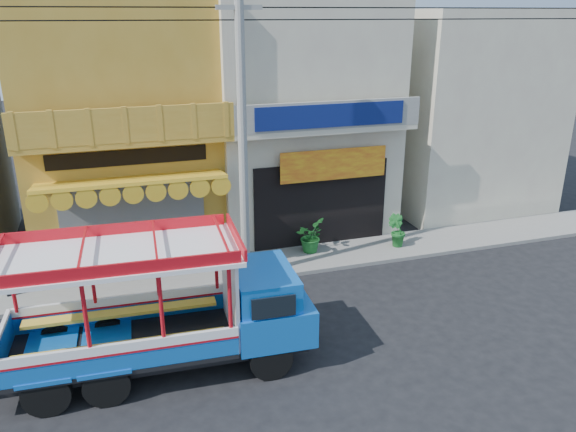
% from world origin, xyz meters
% --- Properties ---
extents(ground, '(90.00, 90.00, 0.00)m').
position_xyz_m(ground, '(0.00, 0.00, 0.00)').
color(ground, black).
rests_on(ground, ground).
extents(sidewalk, '(30.00, 2.00, 0.12)m').
position_xyz_m(sidewalk, '(0.00, 4.00, 0.06)').
color(sidewalk, slate).
rests_on(sidewalk, ground).
extents(shophouse_left, '(6.00, 7.50, 8.24)m').
position_xyz_m(shophouse_left, '(-4.00, 7.96, 4.11)').
color(shophouse_left, '#AD7F26').
rests_on(shophouse_left, ground).
extents(shophouse_right, '(6.00, 6.75, 8.24)m').
position_xyz_m(shophouse_right, '(2.00, 7.96, 4.11)').
color(shophouse_right, '#BFB19D').
rests_on(shophouse_right, ground).
extents(party_pilaster, '(0.35, 0.30, 8.00)m').
position_xyz_m(party_pilaster, '(-1.00, 4.85, 4.00)').
color(party_pilaster, '#BFB19D').
rests_on(party_pilaster, ground).
extents(filler_building_right, '(6.00, 6.00, 7.60)m').
position_xyz_m(filler_building_right, '(9.00, 8.00, 3.80)').
color(filler_building_right, '#BFB19D').
rests_on(filler_building_right, ground).
extents(utility_pole, '(28.00, 0.26, 9.00)m').
position_xyz_m(utility_pole, '(-0.85, 3.30, 5.03)').
color(utility_pole, gray).
rests_on(utility_pole, ground).
extents(songthaew_truck, '(6.86, 2.55, 3.15)m').
position_xyz_m(songthaew_truck, '(-3.40, -0.56, 1.52)').
color(songthaew_truck, black).
rests_on(songthaew_truck, ground).
extents(green_sign, '(0.72, 0.46, 1.10)m').
position_xyz_m(green_sign, '(-7.33, 4.23, 0.58)').
color(green_sign, black).
rests_on(green_sign, sidewalk).
extents(potted_plant_a, '(1.21, 1.25, 1.07)m').
position_xyz_m(potted_plant_a, '(1.41, 4.42, 0.65)').
color(potted_plant_a, '#1A5D23').
rests_on(potted_plant_a, sidewalk).
extents(potted_plant_b, '(0.75, 0.77, 1.08)m').
position_xyz_m(potted_plant_b, '(4.31, 3.96, 0.66)').
color(potted_plant_b, '#1A5D23').
rests_on(potted_plant_b, sidewalk).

